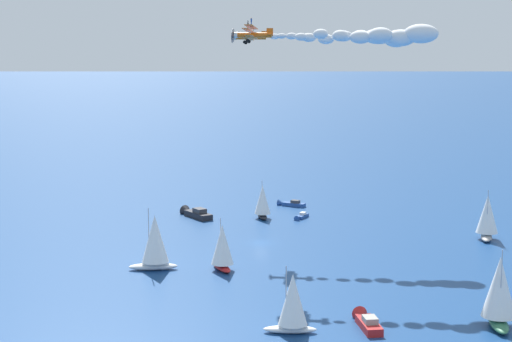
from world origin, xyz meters
TOP-DOWN VIEW (x-y plane):
  - ground_plane at (0.00, 0.00)m, footprint 2000.00×2000.00m
  - sailboat_near_centre at (-3.88, 25.38)m, footprint 6.42×7.95m
  - sailboat_far_port at (-11.08, 16.95)m, footprint 6.93×4.57m
  - sailboat_far_stbd at (-41.20, 27.81)m, footprint 5.93×6.52m
  - sailboat_inshore at (16.98, -14.08)m, footprint 6.25×4.80m
  - motorboat_offshore at (23.74, -27.57)m, footprint 6.69×4.12m
  - sailboat_ahead at (-24.19, -35.49)m, footprint 6.16×7.21m
  - motorboat_mid_cluster at (-45.33, 18.39)m, footprint 8.14×6.02m
  - motorboat_outer_ring_a at (11.89, -20.43)m, footprint 3.51×5.25m
  - motorboat_outer_ring_b at (27.13, -3.76)m, footprint 9.86×3.18m
  - sailboat_outer_ring_c at (-56.16, 4.84)m, footprint 7.50×7.43m
  - biplane_lead at (-6.76, 7.52)m, footprint 6.53×6.45m
  - wingwalker_lead at (-6.62, 7.39)m, footprint 1.10×1.15m
  - smoke_trail_lead at (-23.42, -8.42)m, footprint 20.86×20.32m
  - biplane_wingman at (9.81, -4.65)m, footprint 6.53×6.45m
  - wingwalker_wingman at (9.96, -4.78)m, footprint 0.70×0.73m
  - smoke_trail_wingman at (-6.62, -20.22)m, footprint 21.17×19.55m

SIDE VIEW (x-z plane):
  - ground_plane at x=0.00m, z-range 0.00..0.00m
  - motorboat_outer_ring_a at x=11.89m, z-range -0.35..1.16m
  - motorboat_offshore at x=23.74m, z-range -0.44..1.46m
  - motorboat_mid_cluster at x=-45.33m, z-range -0.55..1.83m
  - motorboat_outer_ring_b at x=27.13m, z-range -0.65..2.17m
  - sailboat_inshore at x=16.98m, z-range -0.35..7.67m
  - sailboat_far_port at x=-11.08m, z-range -0.37..8.24m
  - sailboat_far_stbd at x=-41.20m, z-range -0.39..8.52m
  - sailboat_ahead at x=-24.19m, z-range -0.42..9.19m
  - sailboat_near_centre at x=-3.88m, z-range -0.45..9.91m
  - sailboat_outer_ring_c at x=-56.16m, z-range -0.46..10.18m
  - smoke_trail_wingman at x=-6.62m, z-range 35.98..39.75m
  - biplane_wingman at x=9.81m, z-range 36.23..39.86m
  - smoke_trail_lead at x=-23.42m, z-range 36.18..40.10m
  - biplane_lead at x=-6.76m, z-range 36.55..40.17m
  - wingwalker_wingman at x=9.96m, z-range 39.34..41.11m
  - wingwalker_lead at x=-6.62m, z-range 39.74..41.27m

